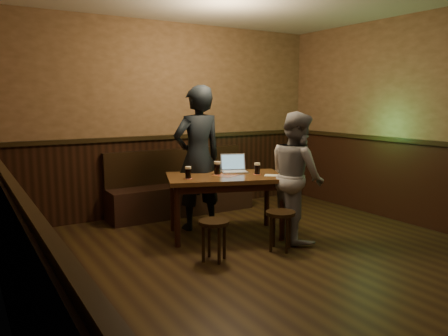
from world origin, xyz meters
TOP-DOWN VIEW (x-y plane):
  - room at (0.00, 0.22)m, footprint 5.04×6.04m
  - bench at (0.05, 2.75)m, footprint 2.20×0.50m
  - pub_table at (0.05, 1.47)m, footprint 1.61×1.25m
  - stool_left at (-0.52, 0.79)m, footprint 0.35×0.35m
  - stool_right at (0.28, 0.69)m, footprint 0.35×0.35m
  - pint_left at (-0.45, 1.51)m, footprint 0.09×0.09m
  - pint_mid at (-0.02, 1.57)m, footprint 0.11×0.11m
  - pint_right at (0.42, 1.33)m, footprint 0.09×0.09m
  - laptop at (0.27, 1.64)m, footprint 0.39×0.36m
  - menu at (0.54, 1.16)m, footprint 0.26×0.26m
  - person_suit at (-0.09, 1.93)m, footprint 0.68×0.46m
  - person_grey at (0.69, 0.91)m, footprint 0.75×0.87m

SIDE VIEW (x-z plane):
  - bench at x=0.05m, z-range -0.16..0.79m
  - stool_left at x=-0.52m, z-range 0.13..0.56m
  - stool_right at x=0.28m, z-range 0.13..0.58m
  - pub_table at x=0.05m, z-range 0.28..1.04m
  - menu at x=0.54m, z-range 0.76..0.76m
  - person_grey at x=0.69m, z-range 0.00..1.54m
  - laptop at x=0.27m, z-range 0.70..0.93m
  - pint_right at x=0.42m, z-range 0.76..0.91m
  - pint_left at x=-0.45m, z-range 0.76..0.91m
  - pint_mid at x=-0.02m, z-range 0.76..0.93m
  - person_suit at x=-0.09m, z-range 0.00..1.86m
  - room at x=0.00m, z-range -0.22..2.62m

